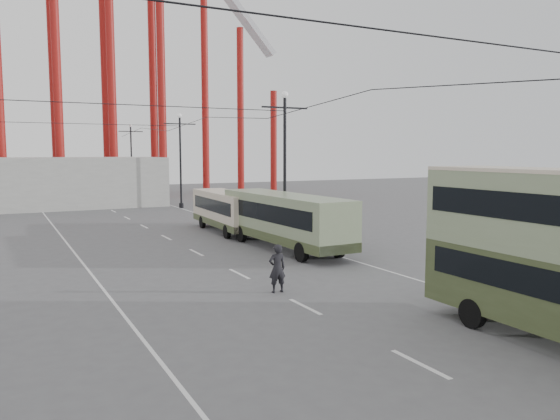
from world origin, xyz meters
TOP-DOWN VIEW (x-y plane):
  - ground at (0.00, 0.00)m, footprint 160.00×160.00m
  - road_markings at (-0.86, 19.70)m, footprint 12.52×120.00m
  - lamp_post_mid at (5.60, 18.00)m, footprint 3.20×0.44m
  - lamp_post_far at (5.60, 40.00)m, footprint 3.20×0.44m
  - lamp_post_distant at (5.60, 62.00)m, footprint 3.20×0.44m
  - roller_coaster at (-2.49, 56.89)m, footprint 52.95×5.00m
  - fairground_shed at (-6.00, 47.00)m, footprint 22.00×10.00m
  - single_decker_green at (3.88, 14.82)m, footprint 2.91×11.17m
  - single_decker_cream at (3.49, 22.63)m, footprint 2.65×9.02m
  - pedestrian at (-0.96, 6.27)m, footprint 0.74×0.52m

SIDE VIEW (x-z plane):
  - ground at x=0.00m, z-range 0.00..0.00m
  - road_markings at x=-0.86m, z-range 0.00..0.01m
  - pedestrian at x=-0.96m, z-range 0.00..1.93m
  - single_decker_cream at x=3.49m, z-range 0.18..2.95m
  - single_decker_green at x=3.88m, z-range 0.20..3.34m
  - fairground_shed at x=-6.00m, z-range 0.00..5.00m
  - lamp_post_mid at x=5.60m, z-range 0.02..9.34m
  - lamp_post_far at x=5.60m, z-range 0.02..9.34m
  - lamp_post_distant at x=5.60m, z-range 0.02..9.34m
  - roller_coaster at x=-2.49m, z-range -4.82..50.66m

